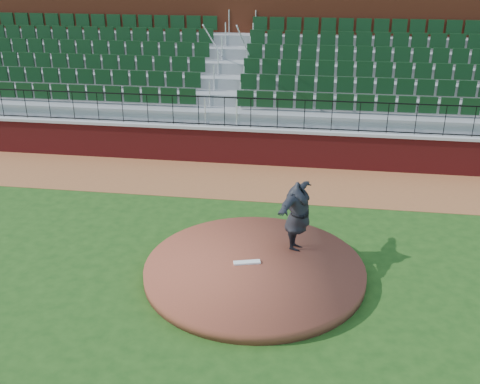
% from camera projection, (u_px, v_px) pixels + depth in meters
% --- Properties ---
extents(ground, '(90.00, 90.00, 0.00)m').
position_uv_depth(ground, '(231.00, 268.00, 12.99)').
color(ground, '#1C4012').
rests_on(ground, ground).
extents(warning_track, '(34.00, 3.20, 0.01)m').
position_uv_depth(warning_track, '(258.00, 181.00, 17.88)').
color(warning_track, brown).
rests_on(warning_track, ground).
extents(field_wall, '(34.00, 0.35, 1.20)m').
position_uv_depth(field_wall, '(263.00, 147.00, 19.10)').
color(field_wall, maroon).
rests_on(field_wall, ground).
extents(wall_cap, '(34.00, 0.45, 0.10)m').
position_uv_depth(wall_cap, '(264.00, 129.00, 18.84)').
color(wall_cap, '#B7B7B7').
rests_on(wall_cap, field_wall).
extents(wall_railing, '(34.00, 0.05, 1.00)m').
position_uv_depth(wall_railing, '(264.00, 113.00, 18.62)').
color(wall_railing, black).
rests_on(wall_railing, wall_cap).
extents(seating_stands, '(34.00, 5.10, 4.60)m').
position_uv_depth(seating_stands, '(272.00, 81.00, 20.89)').
color(seating_stands, gray).
rests_on(seating_stands, ground).
extents(concourse_wall, '(34.00, 0.50, 5.50)m').
position_uv_depth(concourse_wall, '(279.00, 56.00, 23.25)').
color(concourse_wall, maroon).
rests_on(concourse_wall, ground).
extents(pitchers_mound, '(5.01, 5.01, 0.25)m').
position_uv_depth(pitchers_mound, '(254.00, 270.00, 12.68)').
color(pitchers_mound, brown).
rests_on(pitchers_mound, ground).
extents(pitching_rubber, '(0.63, 0.31, 0.04)m').
position_uv_depth(pitching_rubber, '(247.00, 262.00, 12.71)').
color(pitching_rubber, white).
rests_on(pitching_rubber, pitchers_mound).
extents(pitcher, '(1.08, 2.20, 1.72)m').
position_uv_depth(pitcher, '(297.00, 216.00, 13.00)').
color(pitcher, black).
rests_on(pitcher, pitchers_mound).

